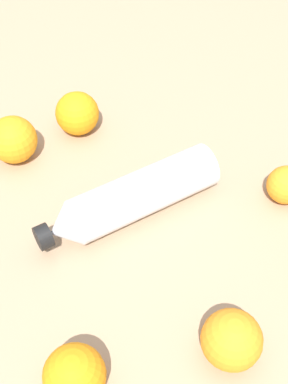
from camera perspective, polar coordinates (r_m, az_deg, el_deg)
The scene contains 7 objects.
ground_plane at distance 0.81m, azimuth 1.39°, elevation -1.14°, with size 2.40×2.40×0.00m, color #9E7F60.
water_bottle at distance 0.77m, azimuth -1.42°, elevation -0.63°, with size 0.26×0.22×0.07m.
orange_0 at distance 0.65m, azimuth 9.72°, elevation -15.91°, with size 0.08×0.08×0.08m, color orange.
orange_1 at distance 0.88m, azimuth -14.36°, elevation 5.67°, with size 0.08×0.08×0.08m, color orange.
orange_3 at distance 0.63m, azimuth -7.75°, elevation -19.57°, with size 0.07×0.07×0.07m, color orange.
orange_4 at distance 0.91m, azimuth -7.44°, elevation 8.67°, with size 0.08×0.08×0.08m, color orange.
orange_5 at distance 0.82m, azimuth 15.54°, elevation 0.77°, with size 0.06×0.06×0.06m, color orange.
Camera 1 is at (0.49, 0.17, 0.62)m, focal length 47.91 mm.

